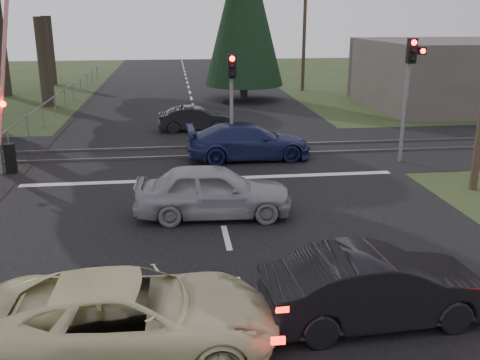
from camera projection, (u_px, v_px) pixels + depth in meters
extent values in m
plane|color=#283E1C|center=(241.00, 296.00, 10.99)|extent=(120.00, 120.00, 0.00)
cube|color=black|center=(208.00, 165.00, 20.46)|extent=(14.00, 100.00, 0.01)
cube|color=black|center=(205.00, 152.00, 22.35)|extent=(120.00, 8.00, 0.01)
cube|color=silver|center=(212.00, 179.00, 18.75)|extent=(13.00, 0.35, 0.00)
cube|color=#59544C|center=(206.00, 156.00, 21.58)|extent=(120.00, 0.12, 0.10)
cube|color=#59544C|center=(204.00, 147.00, 23.10)|extent=(120.00, 0.12, 0.10)
sphere|color=#FF0C07|center=(3.00, 104.00, 18.52)|extent=(0.22, 0.22, 0.22)
cube|color=black|center=(10.00, 159.00, 19.26)|extent=(0.35, 0.25, 1.10)
cube|color=red|center=(4.00, 61.00, 18.25)|extent=(1.16, 0.10, 5.93)
cylinder|color=slate|center=(404.00, 114.00, 20.41)|extent=(0.14, 0.14, 3.80)
cube|color=black|center=(412.00, 51.00, 19.54)|extent=(0.32, 0.24, 0.90)
sphere|color=#FF0C07|center=(414.00, 43.00, 19.33)|extent=(0.20, 0.20, 0.20)
sphere|color=black|center=(413.00, 51.00, 19.41)|extent=(0.18, 0.18, 0.18)
sphere|color=black|center=(412.00, 59.00, 19.50)|extent=(0.18, 0.18, 0.18)
cube|color=black|center=(422.00, 51.00, 19.58)|extent=(0.28, 0.22, 0.28)
sphere|color=#FF0C07|center=(423.00, 51.00, 19.47)|extent=(0.18, 0.18, 0.18)
cylinder|color=slate|center=(232.00, 119.00, 20.86)|extent=(0.14, 0.14, 3.20)
cube|color=black|center=(232.00, 67.00, 20.08)|extent=(0.32, 0.24, 0.90)
sphere|color=#FF0C07|center=(232.00, 59.00, 19.87)|extent=(0.20, 0.20, 0.20)
sphere|color=black|center=(232.00, 67.00, 19.96)|extent=(0.18, 0.18, 0.18)
sphere|color=black|center=(232.00, 75.00, 20.05)|extent=(0.18, 0.18, 0.18)
cylinder|color=#4C3D2D|center=(304.00, 29.00, 39.08)|extent=(0.26, 0.26, 9.00)
cylinder|color=#4C3D2D|center=(254.00, 23.00, 62.76)|extent=(0.26, 0.26, 9.00)
cylinder|color=#473D33|center=(45.00, 62.00, 32.80)|extent=(0.80, 0.80, 5.40)
cylinder|color=#473D33|center=(0.00, 47.00, 36.85)|extent=(0.89, 0.89, 6.75)
cylinder|color=#473D33|center=(49.00, 51.00, 42.98)|extent=(0.80, 0.80, 5.40)
cylinder|color=#473D33|center=(244.00, 85.00, 35.73)|extent=(0.50, 0.50, 2.00)
cone|color=black|center=(244.00, 6.00, 34.25)|extent=(5.20, 5.20, 10.00)
imported|color=beige|center=(129.00, 317.00, 8.93)|extent=(5.08, 2.39, 1.40)
imported|color=black|center=(377.00, 287.00, 9.89)|extent=(4.37, 1.75, 1.41)
imported|color=#929399|center=(213.00, 191.00, 15.11)|extent=(4.52, 2.01, 1.51)
imported|color=#1A214E|center=(249.00, 141.00, 21.15)|extent=(4.94, 2.09, 1.42)
imported|color=black|center=(195.00, 119.00, 26.35)|extent=(3.65, 1.39, 1.19)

